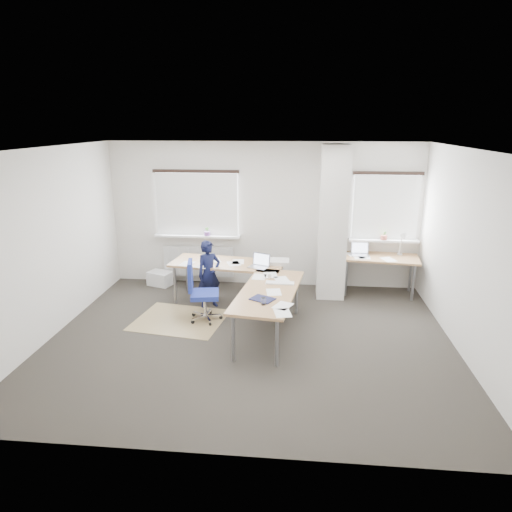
# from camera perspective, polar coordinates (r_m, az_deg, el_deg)

# --- Properties ---
(ground) EXTENTS (6.00, 6.00, 0.00)m
(ground) POSITION_cam_1_polar(r_m,az_deg,el_deg) (6.98, -0.79, -10.35)
(ground) COLOR #282420
(ground) RESTS_ON ground
(room_shell) EXTENTS (6.04, 5.04, 2.82)m
(room_shell) POSITION_cam_1_polar(r_m,az_deg,el_deg) (6.81, 1.10, 4.60)
(room_shell) COLOR beige
(room_shell) RESTS_ON ground
(floor_mat) EXTENTS (1.58, 1.39, 0.01)m
(floor_mat) POSITION_cam_1_polar(r_m,az_deg,el_deg) (7.70, -9.50, -7.87)
(floor_mat) COLOR #977F52
(floor_mat) RESTS_ON ground
(white_crate) EXTENTS (0.54, 0.45, 0.27)m
(white_crate) POSITION_cam_1_polar(r_m,az_deg,el_deg) (9.33, -11.86, -2.75)
(white_crate) COLOR white
(white_crate) RESTS_ON ground
(desk_main) EXTENTS (2.41, 2.90, 0.96)m
(desk_main) POSITION_cam_1_polar(r_m,az_deg,el_deg) (7.50, -0.87, -2.65)
(desk_main) COLOR #A17945
(desk_main) RESTS_ON ground
(desk_side) EXTENTS (1.48, 0.87, 1.22)m
(desk_side) POSITION_cam_1_polar(r_m,az_deg,el_deg) (8.83, 15.25, -0.34)
(desk_side) COLOR #A17945
(desk_side) RESTS_ON ground
(task_chair) EXTENTS (0.56, 0.55, 1.02)m
(task_chair) POSITION_cam_1_polar(r_m,az_deg,el_deg) (7.55, -6.67, -5.97)
(task_chair) COLOR navy
(task_chair) RESTS_ON ground
(person) EXTENTS (0.52, 0.50, 1.20)m
(person) POSITION_cam_1_polar(r_m,az_deg,el_deg) (7.97, -5.90, -2.29)
(person) COLOR black
(person) RESTS_ON ground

